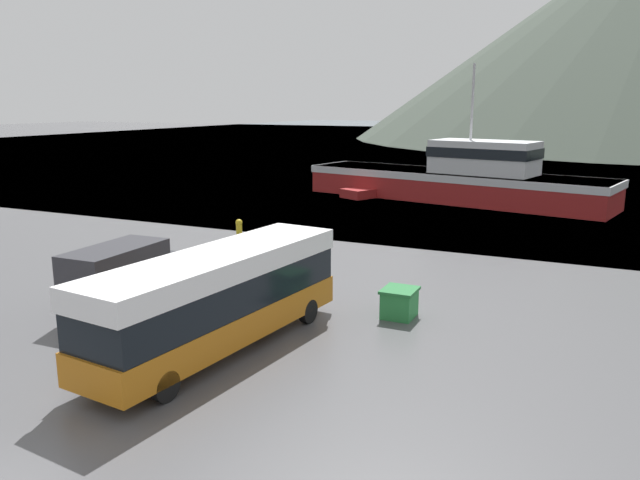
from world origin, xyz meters
The scene contains 7 objects.
water_surface centered at (0.00, 146.00, 0.00)m, with size 240.00×240.00×0.00m, color slate.
tour_bus centered at (-0.04, 9.17, 1.85)m, with size 3.66×10.69×3.29m.
delivery_van centered at (-5.76, 11.19, 1.37)m, with size 2.14×6.08×2.62m.
fishing_boat centered at (-0.10, 44.52, 1.88)m, with size 26.23×10.92×11.05m.
storage_bin centered at (4.34, 14.71, 0.57)m, with size 1.26×1.39×1.12m.
small_boat centered at (-7.74, 43.77, 0.38)m, with size 4.22×5.51×0.76m.
mooring_bollard centered at (-9.26, 24.94, 0.55)m, with size 0.43×0.43×1.01m.
Camera 1 is at (11.14, -7.06, 7.99)m, focal length 35.00 mm.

